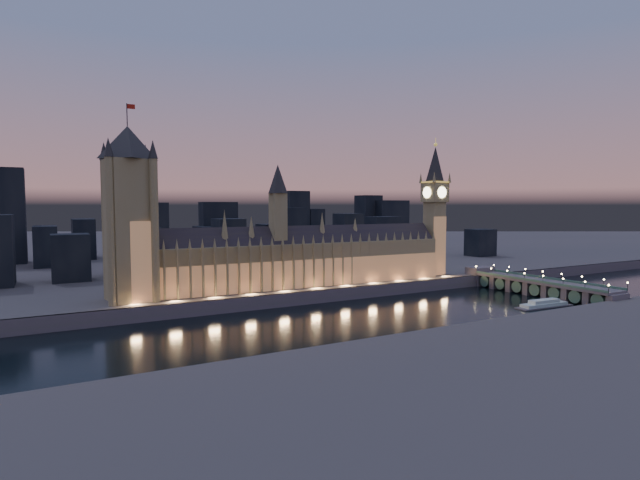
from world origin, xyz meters
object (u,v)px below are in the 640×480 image
westminster_bridge (534,286)px  river_boat (544,304)px  elizabeth_tower (435,199)px  victoria_tower (129,204)px  palace_of_westminster (305,257)px

westminster_bridge → river_boat: size_ratio=2.87×
elizabeth_tower → westminster_bridge: 93.53m
victoria_tower → elizabeth_tower: victoria_tower is taller
elizabeth_tower → river_boat: bearing=-90.0°
river_boat → victoria_tower: bearing=156.1°
palace_of_westminster → elizabeth_tower: bearing=0.1°
palace_of_westminster → elizabeth_tower: 117.02m
palace_of_westminster → victoria_tower: 113.03m
victoria_tower → elizabeth_tower: (218.00, 0.01, 4.34)m
palace_of_westminster → westminster_bridge: size_ratio=1.79×
victoria_tower → westminster_bridge: bearing=-14.7°
palace_of_westminster → river_boat: 148.63m
victoria_tower → westminster_bridge: size_ratio=0.95×
victoria_tower → elizabeth_tower: bearing=0.0°
victoria_tower → river_boat: (218.02, -96.54, -59.33)m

